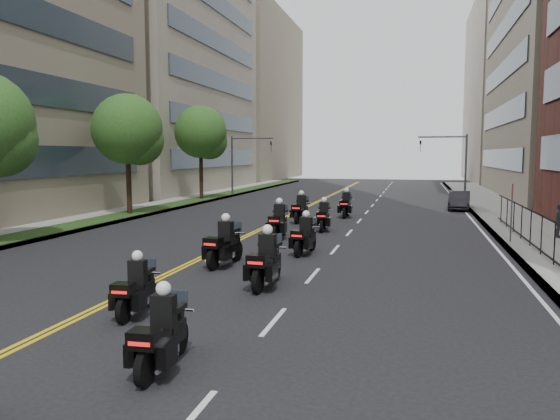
% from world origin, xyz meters
% --- Properties ---
extents(ground, '(160.00, 160.00, 0.00)m').
position_xyz_m(ground, '(0.00, 0.00, 0.00)').
color(ground, black).
rests_on(ground, ground).
extents(sidewalk_right, '(4.00, 90.00, 0.15)m').
position_xyz_m(sidewalk_right, '(12.00, 25.00, 0.07)').
color(sidewalk_right, gray).
rests_on(sidewalk_right, ground).
extents(sidewalk_left, '(4.00, 90.00, 0.15)m').
position_xyz_m(sidewalk_left, '(-12.00, 25.00, 0.07)').
color(sidewalk_left, gray).
rests_on(sidewalk_left, ground).
extents(grass_strip, '(2.00, 90.00, 0.04)m').
position_xyz_m(grass_strip, '(-11.20, 25.00, 0.17)').
color(grass_strip, '#193413').
rests_on(grass_strip, sidewalk_left).
extents(building_right_far, '(15.00, 28.00, 26.00)m').
position_xyz_m(building_right_far, '(21.50, 78.00, 13.00)').
color(building_right_far, gray).
rests_on(building_right_far, ground).
extents(building_left_mid, '(16.11, 28.00, 34.00)m').
position_xyz_m(building_left_mid, '(-21.98, 48.00, 17.00)').
color(building_left_mid, gray).
rests_on(building_left_mid, ground).
extents(building_left_far, '(16.00, 28.00, 26.00)m').
position_xyz_m(building_left_far, '(-22.00, 78.00, 13.00)').
color(building_left_far, gray).
rests_on(building_left_far, ground).
extents(street_trees, '(4.40, 38.40, 7.98)m').
position_xyz_m(street_trees, '(-11.05, 18.61, 5.13)').
color(street_trees, '#311E16').
rests_on(street_trees, ground).
extents(traffic_signal_right, '(4.09, 0.20, 5.60)m').
position_xyz_m(traffic_signal_right, '(9.54, 42.00, 3.70)').
color(traffic_signal_right, '#3F3F44').
rests_on(traffic_signal_right, ground).
extents(traffic_signal_left, '(4.09, 0.20, 5.60)m').
position_xyz_m(traffic_signal_left, '(-9.54, 42.00, 3.70)').
color(traffic_signal_left, '#3F3F44').
rests_on(traffic_signal_left, ground).
extents(motorcycle_1, '(0.53, 2.20, 1.63)m').
position_xyz_m(motorcycle_1, '(1.97, 1.70, 0.64)').
color(motorcycle_1, black).
rests_on(motorcycle_1, ground).
extents(motorcycle_2, '(0.55, 2.14, 1.58)m').
position_xyz_m(motorcycle_2, '(-0.18, 4.69, 0.62)').
color(motorcycle_2, black).
rests_on(motorcycle_2, ground).
extents(motorcycle_3, '(0.59, 2.51, 1.85)m').
position_xyz_m(motorcycle_3, '(2.14, 8.18, 0.73)').
color(motorcycle_3, black).
rests_on(motorcycle_3, ground).
extents(motorcycle_4, '(0.76, 2.50, 1.85)m').
position_xyz_m(motorcycle_4, '(-0.11, 10.79, 0.73)').
color(motorcycle_4, black).
rests_on(motorcycle_4, ground).
extents(motorcycle_5, '(0.70, 2.32, 1.72)m').
position_xyz_m(motorcycle_5, '(2.19, 13.70, 0.68)').
color(motorcycle_5, black).
rests_on(motorcycle_5, ground).
extents(motorcycle_6, '(0.60, 2.55, 1.88)m').
position_xyz_m(motorcycle_6, '(0.20, 17.43, 0.74)').
color(motorcycle_6, black).
rests_on(motorcycle_6, ground).
extents(motorcycle_7, '(0.56, 2.34, 1.73)m').
position_xyz_m(motorcycle_7, '(1.83, 20.39, 0.68)').
color(motorcycle_7, black).
rests_on(motorcycle_7, ground).
extents(motorcycle_8, '(0.61, 2.50, 1.84)m').
position_xyz_m(motorcycle_8, '(-0.02, 23.49, 0.73)').
color(motorcycle_8, black).
rests_on(motorcycle_8, ground).
extents(motorcycle_9, '(0.56, 2.48, 1.83)m').
position_xyz_m(motorcycle_9, '(2.19, 26.76, 0.72)').
color(motorcycle_9, black).
rests_on(motorcycle_9, ground).
extents(parked_sedan, '(1.77, 4.12, 1.32)m').
position_xyz_m(parked_sedan, '(9.40, 33.24, 0.66)').
color(parked_sedan, black).
rests_on(parked_sedan, ground).
extents(pedestrian_c, '(0.39, 0.92, 1.56)m').
position_xyz_m(pedestrian_c, '(12.68, 19.61, 0.93)').
color(pedestrian_c, '#3C3A41').
rests_on(pedestrian_c, sidewalk_right).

